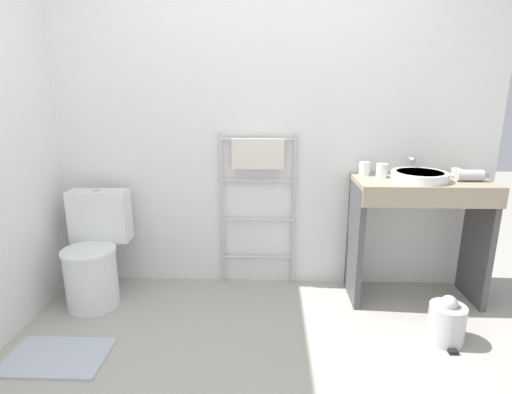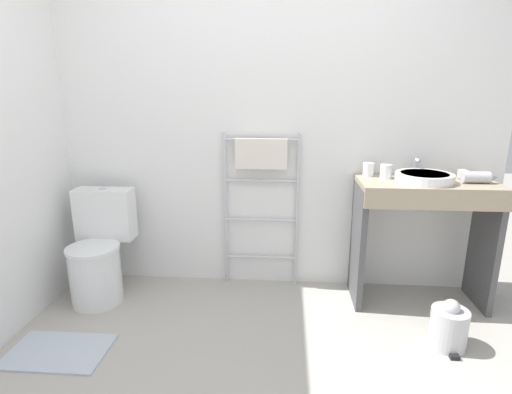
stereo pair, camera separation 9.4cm
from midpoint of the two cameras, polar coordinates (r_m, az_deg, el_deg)
wall_back at (r=2.95m, az=3.14°, el=11.89°), size 3.31×0.12×2.60m
toilet at (r=3.07m, az=-20.71°, el=-7.52°), size 0.42×0.50×0.78m
towel_radiator at (r=2.91m, az=1.66°, el=2.85°), size 0.56×0.06×1.17m
vanity_counter at (r=2.95m, az=23.64°, el=-3.47°), size 0.89×0.45×0.88m
sink_basin at (r=2.86m, az=23.79°, el=2.61°), size 0.37×0.37×0.06m
faucet at (r=3.03m, az=22.69°, el=4.35°), size 0.02×0.10×0.13m
cup_near_wall at (r=2.91m, az=16.66°, el=3.78°), size 0.07×0.07×0.09m
cup_near_edge at (r=2.87m, az=18.97°, el=3.47°), size 0.08×0.08×0.09m
hair_dryer at (r=2.98m, az=29.80°, el=2.52°), size 0.23×0.18×0.08m
trash_bin at (r=2.71m, az=26.76°, el=-16.23°), size 0.21×0.24×0.30m
bath_mat at (r=2.69m, az=-25.45°, el=-19.32°), size 0.56×0.36×0.01m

